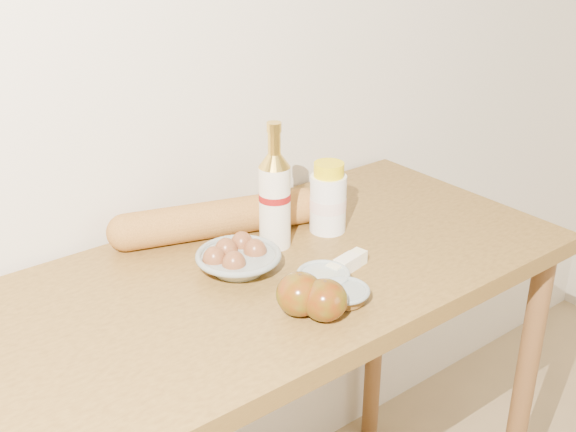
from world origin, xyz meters
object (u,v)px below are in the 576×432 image
object	(u,v)px
table	(279,319)
baguette	(218,218)
bourbon_bottle	(275,197)
egg_bowl	(237,259)
cream_bottle	(328,200)

from	to	relation	value
table	baguette	xyz separation A→B (m)	(-0.02, 0.19, 0.16)
bourbon_bottle	baguette	world-z (taller)	bourbon_bottle
bourbon_bottle	egg_bowl	xyz separation A→B (m)	(-0.12, -0.04, -0.08)
bourbon_bottle	cream_bottle	xyz separation A→B (m)	(0.13, -0.01, -0.04)
table	egg_bowl	bearing A→B (deg)	152.14
cream_bottle	egg_bowl	xyz separation A→B (m)	(-0.26, -0.02, -0.05)
bourbon_bottle	baguette	xyz separation A→B (m)	(-0.07, 0.11, -0.07)
cream_bottle	bourbon_bottle	bearing A→B (deg)	-177.06
table	baguette	size ratio (longest dim) A/B	2.54
bourbon_bottle	table	bearing A→B (deg)	-115.59
bourbon_bottle	egg_bowl	bearing A→B (deg)	-155.51
table	egg_bowl	size ratio (longest dim) A/B	5.84
table	cream_bottle	xyz separation A→B (m)	(0.18, 0.06, 0.20)
cream_bottle	egg_bowl	world-z (taller)	cream_bottle
table	egg_bowl	world-z (taller)	egg_bowl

